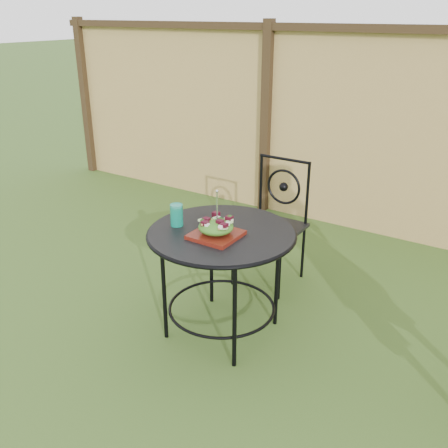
% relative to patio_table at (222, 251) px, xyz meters
% --- Properties ---
extents(ground, '(60.00, 60.00, 0.00)m').
position_rel_patio_table_xyz_m(ground, '(0.45, -0.06, -0.59)').
color(ground, '#2D4717').
rests_on(ground, ground).
extents(fence, '(8.00, 0.12, 1.90)m').
position_rel_patio_table_xyz_m(fence, '(0.45, 2.14, 0.36)').
color(fence, '#EBC674').
rests_on(fence, ground).
extents(patio_table, '(0.92, 0.92, 0.72)m').
position_rel_patio_table_xyz_m(patio_table, '(0.00, 0.00, 0.00)').
color(patio_table, black).
rests_on(patio_table, ground).
extents(patio_chair, '(0.46, 0.46, 0.95)m').
position_rel_patio_table_xyz_m(patio_chair, '(-0.07, 0.81, -0.08)').
color(patio_chair, black).
rests_on(patio_chair, ground).
extents(salad_plate, '(0.27, 0.27, 0.02)m').
position_rel_patio_table_xyz_m(salad_plate, '(0.02, -0.09, 0.15)').
color(salad_plate, '#4C170A').
rests_on(salad_plate, patio_table).
extents(salad, '(0.21, 0.21, 0.08)m').
position_rel_patio_table_xyz_m(salad, '(0.02, -0.09, 0.20)').
color(salad, '#235614').
rests_on(salad, salad_plate).
extents(fork, '(0.01, 0.01, 0.18)m').
position_rel_patio_table_xyz_m(fork, '(0.03, -0.09, 0.33)').
color(fork, silver).
rests_on(fork, salad).
extents(drinking_glass, '(0.08, 0.08, 0.14)m').
position_rel_patio_table_xyz_m(drinking_glass, '(-0.28, -0.08, 0.21)').
color(drinking_glass, '#0B8A6F').
rests_on(drinking_glass, patio_table).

